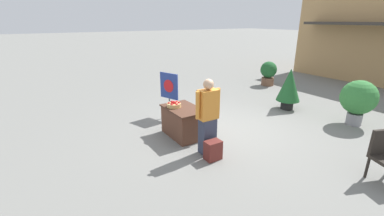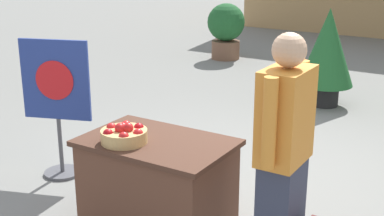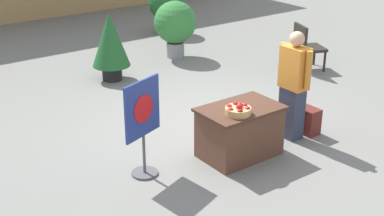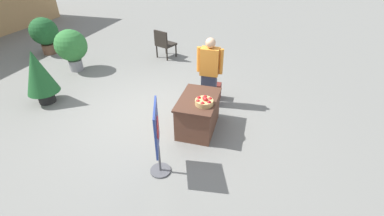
% 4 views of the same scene
% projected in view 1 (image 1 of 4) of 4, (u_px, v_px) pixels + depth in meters
% --- Properties ---
extents(ground_plane, '(120.00, 120.00, 0.00)m').
position_uv_depth(ground_plane, '(222.00, 129.00, 6.94)').
color(ground_plane, slate).
extents(display_table, '(1.15, 0.76, 0.75)m').
position_uv_depth(display_table, '(184.00, 122.00, 6.46)').
color(display_table, brown).
rests_on(display_table, ground_plane).
extents(apple_basket, '(0.35, 0.35, 0.16)m').
position_uv_depth(apple_basket, '(174.00, 105.00, 6.38)').
color(apple_basket, tan).
rests_on(apple_basket, display_table).
extents(person_visitor, '(0.26, 0.61, 1.67)m').
position_uv_depth(person_visitor, '(208.00, 117.00, 5.48)').
color(person_visitor, '#33384C').
rests_on(person_visitor, ground_plane).
extents(backpack, '(0.24, 0.34, 0.42)m').
position_uv_depth(backpack, '(213.00, 150.00, 5.40)').
color(backpack, maroon).
rests_on(backpack, ground_plane).
extents(poster_board, '(0.64, 0.36, 1.34)m').
position_uv_depth(poster_board, '(169.00, 93.00, 7.61)').
color(poster_board, '#4C4C51').
rests_on(poster_board, ground_plane).
extents(potted_plant_near_left, '(0.94, 0.94, 1.27)m').
position_uv_depth(potted_plant_near_left, '(358.00, 99.00, 7.03)').
color(potted_plant_near_left, gray).
rests_on(potted_plant_near_left, ground_plane).
extents(potted_plant_near_right, '(0.75, 0.75, 1.35)m').
position_uv_depth(potted_plant_near_right, '(289.00, 86.00, 8.27)').
color(potted_plant_near_right, black).
rests_on(potted_plant_near_right, ground_plane).
extents(potted_plant_far_left, '(0.71, 0.71, 1.06)m').
position_uv_depth(potted_plant_far_left, '(268.00, 72.00, 11.40)').
color(potted_plant_far_left, brown).
rests_on(potted_plant_far_left, ground_plane).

